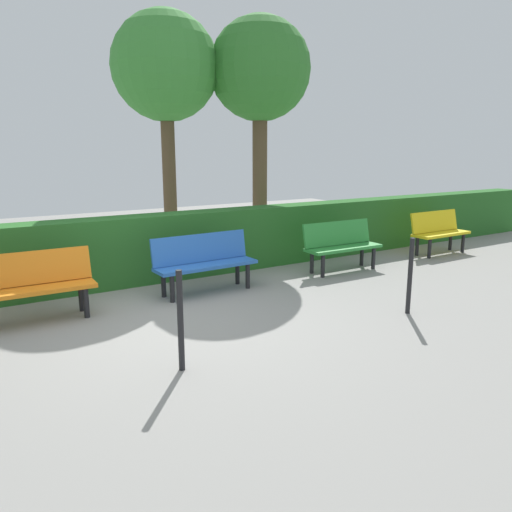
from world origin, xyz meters
TOP-DOWN VIEW (x-y plane):
  - ground_plane at (0.00, 0.00)m, footprint 22.27×22.27m
  - bench_yellow at (-6.26, -0.74)m, footprint 1.36×0.48m
  - bench_green at (-3.60, -0.70)m, footprint 1.45×0.49m
  - bench_blue at (-0.98, -0.78)m, footprint 1.57×0.51m
  - bench_orange at (1.37, -0.74)m, footprint 1.42×0.49m
  - hedge_row at (-1.13, -1.79)m, footprint 18.27×0.53m
  - tree_near at (-3.50, -3.22)m, footprint 2.08×2.08m
  - tree_mid at (-1.75, -3.97)m, footprint 2.13×2.13m
  - railing_post_mid at (-2.80, 1.53)m, footprint 0.06×0.06m
  - railing_post_far at (0.38, 1.53)m, footprint 0.06×0.06m

SIDE VIEW (x-z plane):
  - ground_plane at x=0.00m, z-range 0.00..0.00m
  - bench_yellow at x=-6.26m, z-range 0.05..0.91m
  - bench_orange at x=1.37m, z-range 0.05..0.91m
  - bench_green at x=-3.60m, z-range 0.05..0.91m
  - bench_blue at x=-0.98m, z-range 0.05..0.91m
  - railing_post_mid at x=-2.80m, z-range 0.00..1.00m
  - railing_post_far at x=0.38m, z-range 0.00..1.00m
  - hedge_row at x=-1.13m, z-range 0.00..1.07m
  - tree_near at x=-3.50m, z-range 1.26..5.99m
  - tree_mid at x=-1.75m, z-range 1.26..6.02m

